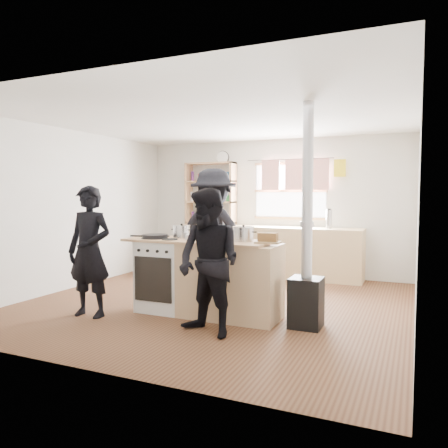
{
  "coord_description": "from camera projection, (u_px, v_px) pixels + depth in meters",
  "views": [
    {
      "loc": [
        2.49,
        -5.34,
        1.5
      ],
      "look_at": [
        0.17,
        -0.1,
        1.1
      ],
      "focal_mm": 35.0,
      "sensor_mm": 36.0,
      "label": 1
    }
  ],
  "objects": [
    {
      "name": "thermos",
      "position": [
        329.0,
        219.0,
        7.48
      ],
      "size": [
        0.1,
        0.1,
        0.32
      ],
      "primitive_type": "cylinder",
      "color": "silver",
      "rests_on": "back_counter"
    },
    {
      "name": "person_far",
      "position": [
        214.0,
        233.0,
        6.33
      ],
      "size": [
        1.21,
        0.71,
        1.86
      ],
      "primitive_type": "imported",
      "rotation": [
        0.0,
        0.0,
        3.16
      ],
      "color": "black",
      "rests_on": "ground"
    },
    {
      "name": "flue_heater",
      "position": [
        306.0,
        271.0,
        4.87
      ],
      "size": [
        0.35,
        0.35,
        2.5
      ],
      "color": "black",
      "rests_on": "ground"
    },
    {
      "name": "bread_board",
      "position": [
        268.0,
        239.0,
        5.01
      ],
      "size": [
        0.29,
        0.22,
        0.12
      ],
      "color": "tan",
      "rests_on": "cooking_island"
    },
    {
      "name": "skillet_greens",
      "position": [
        155.0,
        236.0,
        5.55
      ],
      "size": [
        0.37,
        0.37,
        0.05
      ],
      "color": "black",
      "rests_on": "cooking_island"
    },
    {
      "name": "person_near_left",
      "position": [
        90.0,
        251.0,
        5.3
      ],
      "size": [
        0.61,
        0.42,
        1.6
      ],
      "primitive_type": "imported",
      "rotation": [
        0.0,
        0.0,
        0.06
      ],
      "color": "black",
      "rests_on": "ground"
    },
    {
      "name": "stockpot_stove",
      "position": [
        182.0,
        231.0,
        5.63
      ],
      "size": [
        0.23,
        0.23,
        0.18
      ],
      "color": "silver",
      "rests_on": "cooking_island"
    },
    {
      "name": "cooking_island",
      "position": [
        207.0,
        277.0,
        5.38
      ],
      "size": [
        1.97,
        0.64,
        0.93
      ],
      "color": "silver",
      "rests_on": "ground"
    },
    {
      "name": "back_counter",
      "position": [
        267.0,
        251.0,
        7.97
      ],
      "size": [
        3.4,
        0.55,
        0.9
      ],
      "primitive_type": "cube",
      "color": "tan",
      "rests_on": "ground"
    },
    {
      "name": "shelving_unit",
      "position": [
        210.0,
        193.0,
        8.49
      ],
      "size": [
        1.0,
        0.28,
        1.2
      ],
      "color": "tan",
      "rests_on": "back_counter"
    },
    {
      "name": "roast_tray",
      "position": [
        200.0,
        236.0,
        5.46
      ],
      "size": [
        0.38,
        0.32,
        0.06
      ],
      "color": "silver",
      "rests_on": "cooking_island"
    },
    {
      "name": "stockpot_counter",
      "position": [
        243.0,
        234.0,
        5.24
      ],
      "size": [
        0.26,
        0.26,
        0.2
      ],
      "color": "#B6B6B9",
      "rests_on": "cooking_island"
    },
    {
      "name": "person_near_right",
      "position": [
        209.0,
        262.0,
        4.58
      ],
      "size": [
        0.9,
        0.79,
        1.56
      ],
      "primitive_type": "imported",
      "rotation": [
        0.0,
        0.0,
        -0.3
      ],
      "color": "black",
      "rests_on": "ground"
    },
    {
      "name": "ground",
      "position": [
        216.0,
        304.0,
        5.98
      ],
      "size": [
        5.0,
        5.0,
        0.01
      ],
      "primitive_type": "cube",
      "color": "brown",
      "rests_on": "ground"
    }
  ]
}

